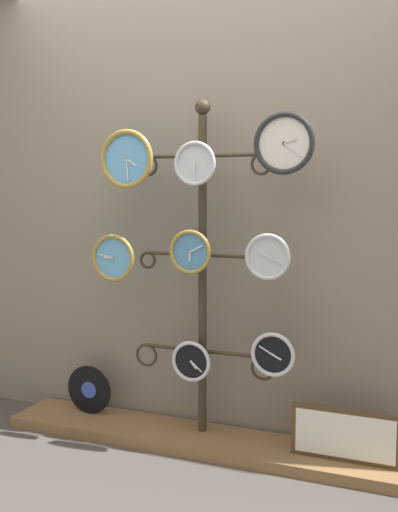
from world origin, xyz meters
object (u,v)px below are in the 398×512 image
object	(u,v)px
clock_top_right	(284,143)
clock_middle_right	(268,257)
clock_top_center	(195,163)
clock_bottom_center	(192,361)
display_stand	(202,312)
clock_top_left	(127,159)
picture_frame	(345,436)
clock_middle_left	(114,258)
vinyl_record	(89,390)
clock_bottom_right	(273,354)
clock_middle_center	(191,252)

from	to	relation	value
clock_top_right	clock_middle_right	bearing A→B (deg)	-172.89
clock_top_center	clock_bottom_center	size ratio (longest dim) A/B	1.03
clock_middle_right	clock_top_right	bearing A→B (deg)	7.11
display_stand	clock_middle_right	size ratio (longest dim) A/B	7.88
clock_top_left	clock_bottom_center	distance (m)	1.12
clock_top_center	picture_frame	size ratio (longest dim) A/B	0.44
clock_top_center	clock_middle_left	distance (m)	0.68
display_stand	clock_top_left	distance (m)	0.90
clock_top_left	clock_middle_left	bearing A→B (deg)	-171.65
clock_top_right	vinyl_record	xyz separation A→B (m)	(-1.16, 0.06, -1.38)
clock_middle_left	clock_top_left	bearing A→B (deg)	8.35
clock_middle_right	vinyl_record	size ratio (longest dim) A/B	0.81
clock_top_right	clock_bottom_right	bearing A→B (deg)	-163.64
clock_middle_left	clock_middle_right	distance (m)	0.85
display_stand	clock_bottom_right	distance (m)	0.46
clock_middle_center	clock_bottom_right	xyz separation A→B (m)	(0.44, 0.00, -0.49)
picture_frame	clock_middle_left	bearing A→B (deg)	-179.27
clock_top_right	clock_bottom_center	distance (m)	1.22
clock_middle_center	display_stand	bearing A→B (deg)	73.37
clock_middle_right	clock_bottom_center	size ratio (longest dim) A/B	1.06
display_stand	clock_top_right	world-z (taller)	display_stand
clock_bottom_center	clock_bottom_right	xyz separation A→B (m)	(0.45, -0.02, 0.09)
clock_middle_center	vinyl_record	bearing A→B (deg)	173.42
clock_middle_center	picture_frame	xyz separation A→B (m)	(0.80, -0.00, -0.86)
clock_top_center	vinyl_record	distance (m)	1.47
vinyl_record	picture_frame	xyz separation A→B (m)	(1.48, -0.08, -0.01)
clock_middle_right	clock_bottom_right	xyz separation A→B (m)	(0.03, -0.00, -0.49)
clock_top_left	picture_frame	size ratio (longest dim) A/B	0.60
clock_top_center	clock_middle_left	world-z (taller)	clock_top_center
clock_middle_right	picture_frame	distance (m)	0.93
clock_top_center	clock_middle_right	world-z (taller)	clock_top_center
clock_middle_left	vinyl_record	bearing A→B (deg)	157.82
picture_frame	display_stand	bearing A→B (deg)	172.91
clock_top_left	clock_top_right	bearing A→B (deg)	1.22
clock_middle_right	clock_bottom_center	xyz separation A→B (m)	(-0.41, 0.02, -0.57)
clock_bottom_center	vinyl_record	size ratio (longest dim) A/B	0.77
clock_middle_center	clock_bottom_right	bearing A→B (deg)	0.32
clock_middle_left	clock_bottom_right	world-z (taller)	clock_middle_left
clock_middle_right	vinyl_record	world-z (taller)	clock_middle_right
clock_middle_right	clock_middle_left	bearing A→B (deg)	-178.57
display_stand	clock_middle_center	distance (m)	0.34
clock_middle_center	clock_bottom_center	bearing A→B (deg)	102.41
vinyl_record	clock_middle_right	bearing A→B (deg)	-3.88
clock_middle_center	clock_bottom_right	distance (m)	0.66
clock_top_right	clock_middle_left	world-z (taller)	clock_top_right
clock_top_center	clock_top_right	bearing A→B (deg)	2.43
clock_bottom_right	vinyl_record	world-z (taller)	clock_bottom_right
clock_middle_right	display_stand	bearing A→B (deg)	166.60
clock_top_center	clock_bottom_right	distance (m)	1.03
clock_middle_left	vinyl_record	distance (m)	0.83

